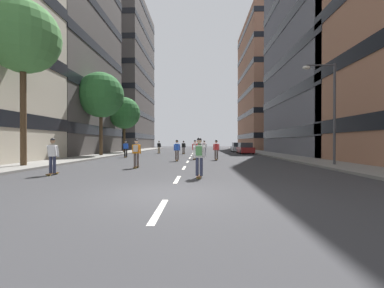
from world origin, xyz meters
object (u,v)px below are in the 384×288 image
streetlamp_right (329,102)px  skater_6 (177,149)px  skater_5 (199,147)px  skater_7 (53,154)px  street_tree_far (23,37)px  skater_0 (126,148)px  parked_car_mid (238,148)px  skater_8 (195,148)px  skater_10 (204,147)px  skater_11 (199,155)px  street_tree_near (124,113)px  skater_9 (204,146)px  skater_3 (216,149)px  skater_4 (136,151)px  parked_car_near (245,149)px  skater_1 (159,146)px  skater_2 (184,147)px  street_tree_mid (101,95)px

streetlamp_right → skater_6: (-10.20, 4.61, -3.15)m
skater_5 → skater_6: same height
skater_6 → skater_7: same height
street_tree_far → skater_5: street_tree_far is taller
skater_0 → parked_car_mid: bearing=48.8°
skater_6 → skater_8: size_ratio=1.00×
skater_0 → skater_10: (8.12, 2.31, 0.00)m
parked_car_mid → skater_11: 31.49m
street_tree_near → skater_9: 12.55m
street_tree_far → skater_11: 13.67m
skater_3 → skater_5: 8.70m
skater_3 → skater_5: size_ratio=1.00×
skater_4 → skater_5: size_ratio=1.00×
parked_car_near → skater_11: skater_11 is taller
skater_1 → streetlamp_right: bearing=-54.1°
streetlamp_right → skater_2: size_ratio=3.65×
skater_4 → skater_6: (1.99, 5.89, -0.03)m
skater_10 → street_tree_mid: bearing=-178.7°
skater_5 → skater_11: (-0.00, -19.96, 0.00)m
skater_3 → skater_8: size_ratio=1.00×
skater_4 → skater_6: same height
skater_10 → skater_11: bearing=-91.9°
skater_3 → skater_5: bearing=100.0°
skater_1 → skater_5: (5.64, -4.96, 0.03)m
skater_1 → skater_10: (6.21, -7.54, 0.00)m
streetlamp_right → skater_3: (-6.85, 5.83, -3.15)m
skater_4 → skater_9: size_ratio=1.00×
street_tree_near → skater_4: size_ratio=4.47×
skater_9 → skater_3: bearing=-87.0°
skater_2 → streetlamp_right: bearing=-59.3°
street_tree_far → skater_9: bearing=62.3°
street_tree_near → skater_7: (3.86, -25.24, -4.80)m
skater_3 → street_tree_mid: bearing=155.2°
skater_1 → skater_8: size_ratio=1.00×
skater_5 → skater_6: (-1.85, -9.78, -0.03)m
street_tree_far → skater_4: 9.96m
skater_3 → skater_10: same height
streetlamp_right → skater_7: (-15.38, -4.74, -3.15)m
skater_1 → skater_11: 25.55m
street_tree_far → skater_2: (8.82, 18.79, -7.06)m
parked_car_near → skater_8: 13.52m
skater_0 → skater_2: size_ratio=1.00×
skater_1 → skater_6: size_ratio=1.00×
parked_car_mid → skater_8: 19.72m
streetlamp_right → skater_1: bearing=125.9°
skater_3 → skater_0: bearing=157.9°
parked_car_mid → skater_10: skater_10 is taller
streetlamp_right → skater_9: size_ratio=3.65×
street_tree_near → skater_8: street_tree_near is taller
parked_car_mid → skater_1: 13.30m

